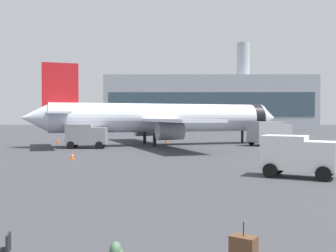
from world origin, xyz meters
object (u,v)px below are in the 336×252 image
at_px(safety_cone_mid, 72,156).
at_px(fuel_truck, 269,132).
at_px(safety_cone_far, 58,141).
at_px(gate_chair, 3,249).
at_px(safety_cone_near, 91,140).
at_px(safety_cone_outer, 166,140).
at_px(cargo_van, 298,154).
at_px(airplane_at_gate, 162,118).
at_px(service_truck, 86,135).
at_px(rolling_suitcase, 243,250).
at_px(traveller_backpack, 116,251).

bearing_deg(safety_cone_mid, fuel_truck, 39.35).
height_order(safety_cone_far, gate_chair, gate_chair).
height_order(fuel_truck, safety_cone_mid, fuel_truck).
relative_size(safety_cone_near, safety_cone_far, 1.09).
distance_m(safety_cone_near, safety_cone_outer, 11.40).
bearing_deg(safety_cone_outer, gate_chair, -93.94).
bearing_deg(fuel_truck, safety_cone_mid, -140.65).
bearing_deg(safety_cone_far, cargo_van, -52.50).
relative_size(airplane_at_gate, safety_cone_near, 42.39).
distance_m(airplane_at_gate, service_truck, 10.86).
xyz_separation_m(rolling_suitcase, gate_chair, (-5.97, -0.29, 0.11)).
xyz_separation_m(safety_cone_far, rolling_suitcase, (17.85, -45.92, 0.02)).
xyz_separation_m(fuel_truck, safety_cone_far, (-29.09, 2.59, -1.40)).
height_order(safety_cone_outer, traveller_backpack, safety_cone_outer).
bearing_deg(safety_cone_mid, rolling_suitcase, -67.10).
bearing_deg(traveller_backpack, cargo_van, 57.20).
bearing_deg(cargo_van, rolling_suitcase, -112.21).
bearing_deg(gate_chair, service_truck, 99.24).
bearing_deg(safety_cone_mid, service_truck, 96.75).
relative_size(service_truck, safety_cone_far, 6.45).
relative_size(fuel_truck, rolling_suitcase, 5.81).
bearing_deg(safety_cone_far, safety_cone_outer, 10.05).
xyz_separation_m(fuel_truck, gate_chair, (-17.21, -43.62, -1.27)).
bearing_deg(airplane_at_gate, cargo_van, -72.38).
bearing_deg(safety_cone_mid, safety_cone_near, 97.77).
bearing_deg(fuel_truck, safety_cone_outer, 159.07).
distance_m(rolling_suitcase, traveller_backpack, 3.29).
bearing_deg(gate_chair, safety_cone_far, 104.42).
distance_m(traveller_backpack, gate_chair, 2.80).
bearing_deg(gate_chair, cargo_van, 51.47).
bearing_deg(cargo_van, safety_cone_mid, 147.77).
bearing_deg(safety_cone_near, fuel_truck, -13.41).
height_order(fuel_truck, safety_cone_outer, fuel_truck).
xyz_separation_m(safety_cone_near, safety_cone_mid, (3.27, -24.00, -0.09)).
height_order(safety_cone_near, safety_cone_outer, safety_cone_near).
distance_m(fuel_truck, safety_cone_outer, 14.88).
relative_size(service_truck, cargo_van, 1.00).
height_order(safety_cone_far, rolling_suitcase, rolling_suitcase).
bearing_deg(safety_cone_outer, safety_cone_far, -169.95).
bearing_deg(gate_chair, rolling_suitcase, 2.81).
relative_size(airplane_at_gate, cargo_van, 7.20).
distance_m(cargo_van, safety_cone_far, 39.25).
relative_size(safety_cone_outer, rolling_suitcase, 0.74).
height_order(airplane_at_gate, traveller_backpack, airplane_at_gate).
height_order(airplane_at_gate, safety_cone_outer, airplane_at_gate).
xyz_separation_m(safety_cone_outer, gate_chair, (-3.37, -48.91, 0.09)).
bearing_deg(cargo_van, airplane_at_gate, 107.62).
bearing_deg(safety_cone_far, airplane_at_gate, -8.64).
distance_m(service_truck, traveller_backpack, 38.78).
xyz_separation_m(safety_cone_far, safety_cone_outer, (15.25, 2.70, 0.03)).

